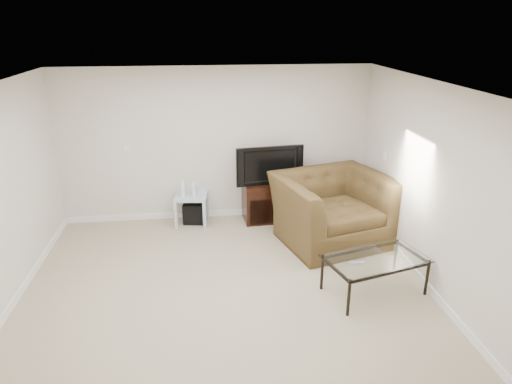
{
  "coord_description": "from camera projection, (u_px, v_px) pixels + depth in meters",
  "views": [
    {
      "loc": [
        -0.21,
        -4.7,
        3.16
      ],
      "look_at": [
        0.5,
        1.2,
        0.9
      ],
      "focal_mm": 32.0,
      "sensor_mm": 36.0,
      "label": 1
    }
  ],
  "objects": [
    {
      "name": "wall_right",
      "position": [
        437.0,
        193.0,
        5.34
      ],
      "size": [
        0.02,
        5.0,
        2.5
      ],
      "primitive_type": "cube",
      "color": "silver",
      "rests_on": "ground"
    },
    {
      "name": "recliner",
      "position": [
        333.0,
        198.0,
        6.73
      ],
      "size": [
        1.78,
        1.4,
        1.37
      ],
      "primitive_type": "imported",
      "rotation": [
        0.0,
        0.0,
        0.28
      ],
      "color": "#503B1C",
      "rests_on": "floor"
    },
    {
      "name": "game_console",
      "position": [
        183.0,
        189.0,
        7.34
      ],
      "size": [
        0.05,
        0.16,
        0.22
      ],
      "primitive_type": "cube",
      "rotation": [
        0.0,
        0.0,
        0.01
      ],
      "color": "white",
      "rests_on": "side_table"
    },
    {
      "name": "game_case",
      "position": [
        194.0,
        190.0,
        7.35
      ],
      "size": [
        0.06,
        0.15,
        0.19
      ],
      "primitive_type": "cube",
      "rotation": [
        0.0,
        0.0,
        -0.1
      ],
      "color": "silver",
      "rests_on": "side_table"
    },
    {
      "name": "plate_right_outlet",
      "position": [
        386.0,
        221.0,
        6.88
      ],
      "size": [
        0.02,
        0.08,
        0.12
      ],
      "primitive_type": "cube",
      "color": "white",
      "rests_on": "wall_right"
    },
    {
      "name": "dvd_player",
      "position": [
        268.0,
        189.0,
        7.48
      ],
      "size": [
        0.46,
        0.34,
        0.06
      ],
      "primitive_type": "cube",
      "rotation": [
        0.0,
        0.0,
        0.07
      ],
      "color": "black",
      "rests_on": "tv_stand"
    },
    {
      "name": "ceiling",
      "position": [
        221.0,
        88.0,
        4.62
      ],
      "size": [
        5.0,
        5.0,
        0.0
      ],
      "primitive_type": "plane",
      "color": "white",
      "rests_on": "ground"
    },
    {
      "name": "television",
      "position": [
        268.0,
        164.0,
        7.34
      ],
      "size": [
        1.03,
        0.32,
        0.63
      ],
      "primitive_type": "imported",
      "rotation": [
        0.0,
        0.0,
        0.11
      ],
      "color": "black",
      "rests_on": "tv_stand"
    },
    {
      "name": "remote",
      "position": [
        358.0,
        263.0,
        5.35
      ],
      "size": [
        0.19,
        0.07,
        0.02
      ],
      "primitive_type": "cube",
      "rotation": [
        0.0,
        0.0,
        -0.11
      ],
      "color": "#B2B2B7",
      "rests_on": "coffee_table"
    },
    {
      "name": "subwoofer",
      "position": [
        194.0,
        212.0,
        7.53
      ],
      "size": [
        0.37,
        0.37,
        0.33
      ],
      "primitive_type": "cube",
      "rotation": [
        0.0,
        0.0,
        -0.13
      ],
      "color": "black",
      "rests_on": "floor"
    },
    {
      "name": "floor",
      "position": [
        227.0,
        298.0,
        5.51
      ],
      "size": [
        5.0,
        5.0,
        0.0
      ],
      "primitive_type": "plane",
      "color": "tan",
      "rests_on": "ground"
    },
    {
      "name": "tv_stand",
      "position": [
        267.0,
        200.0,
        7.6
      ],
      "size": [
        0.83,
        0.61,
        0.66
      ],
      "primitive_type": null,
      "rotation": [
        0.0,
        0.0,
        0.07
      ],
      "color": "black",
      "rests_on": "floor"
    },
    {
      "name": "coffee_table",
      "position": [
        374.0,
        275.0,
        5.56
      ],
      "size": [
        1.33,
        0.97,
        0.47
      ],
      "primitive_type": null,
      "rotation": [
        0.0,
        0.0,
        0.27
      ],
      "color": "black",
      "rests_on": "floor"
    },
    {
      "name": "plate_right_switch",
      "position": [
        384.0,
        155.0,
        6.83
      ],
      "size": [
        0.02,
        0.09,
        0.13
      ],
      "primitive_type": "cube",
      "color": "white",
      "rests_on": "wall_right"
    },
    {
      "name": "side_table",
      "position": [
        192.0,
        209.0,
        7.49
      ],
      "size": [
        0.56,
        0.56,
        0.49
      ],
      "primitive_type": null,
      "rotation": [
        0.0,
        0.0,
        -0.1
      ],
      "color": "silver",
      "rests_on": "floor"
    },
    {
      "name": "plate_back",
      "position": [
        127.0,
        148.0,
        7.22
      ],
      "size": [
        0.12,
        0.02,
        0.12
      ],
      "primitive_type": "cube",
      "color": "white",
      "rests_on": "wall_back"
    },
    {
      "name": "wall_back",
      "position": [
        216.0,
        145.0,
        7.38
      ],
      "size": [
        5.0,
        0.02,
        2.5
      ],
      "primitive_type": "cube",
      "color": "silver",
      "rests_on": "ground"
    }
  ]
}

